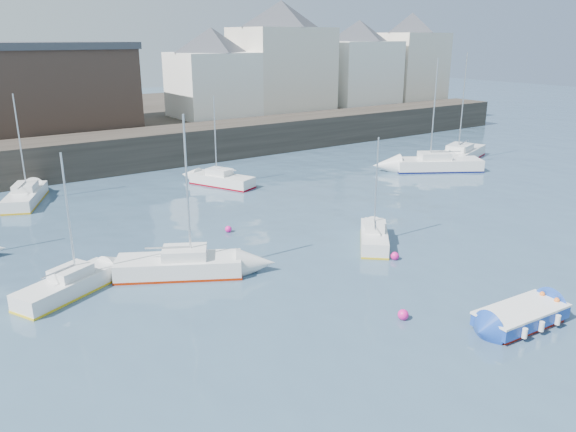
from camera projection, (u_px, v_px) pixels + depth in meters
water at (464, 330)px, 21.77m from camera, size 220.00×220.00×0.00m
quay_wall at (137, 150)px, 48.67m from camera, size 90.00×5.00×3.00m
land_strip at (79, 125)px, 62.76m from camera, size 90.00×32.00×2.80m
bldg_east_a at (282, 56)px, 62.77m from camera, size 13.36×13.36×11.80m
bldg_east_b at (358, 62)px, 68.65m from camera, size 11.88×11.88×9.95m
bldg_east_c at (410, 56)px, 73.39m from camera, size 11.14×11.14×10.95m
bldg_east_d at (212, 72)px, 57.93m from camera, size 11.14×11.14×8.95m
warehouse at (35, 86)px, 50.09m from camera, size 16.40×10.40×7.60m
blue_dinghy at (521, 316)px, 22.03m from camera, size 4.03×2.18×0.75m
sailboat_a at (69, 285)px, 24.68m from camera, size 5.02×3.52×6.28m
sailboat_b at (180, 265)px, 26.68m from camera, size 6.11×4.54×7.64m
sailboat_c at (374, 237)px, 30.62m from camera, size 4.00×4.26×5.84m
sailboat_d at (437, 164)px, 47.51m from camera, size 7.41×5.71×9.24m
sailboat_f at (222, 180)px, 42.69m from camera, size 3.63×5.37×6.70m
sailboat_g at (460, 154)px, 51.55m from camera, size 7.92×4.95×9.56m
sailboat_h at (26, 196)px, 38.29m from camera, size 3.95×5.92×7.30m
buoy_near at (403, 319)px, 22.63m from camera, size 0.45×0.45×0.45m
buoy_mid at (395, 260)px, 28.66m from camera, size 0.43×0.43×0.43m
buoy_far at (228, 232)px, 32.69m from camera, size 0.39×0.39×0.39m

